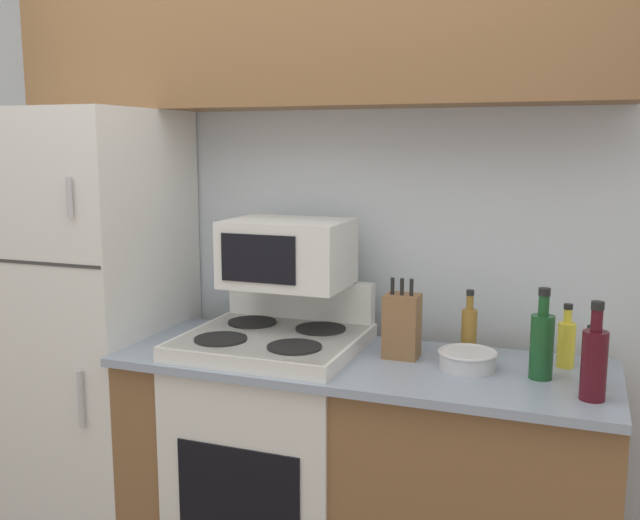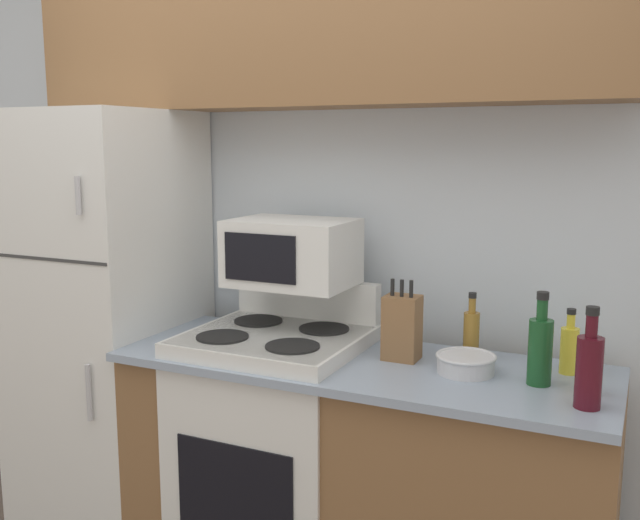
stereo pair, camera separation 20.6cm
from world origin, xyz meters
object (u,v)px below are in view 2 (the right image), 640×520
Objects in this scene: stove at (276,448)px; bottle_hot_sauce at (587,370)px; microwave at (292,252)px; bottle_wine_green at (540,348)px; knife_block at (402,327)px; bottle_vinegar at (471,333)px; refrigerator at (108,321)px; bowl at (466,363)px; bottle_cooking_spray at (569,348)px; bottle_wine_red at (589,369)px.

stove is 1.20m from bottle_hot_sauce.
stove is 0.76m from microwave.
microwave is 1.52× the size of bottle_wine_green.
microwave is 0.52m from knife_block.
bottle_vinegar is at bearing 26.15° from knife_block.
bottle_wine_green is at bearing -0.04° from stove.
refrigerator reaches higher than bowl.
bottle_vinegar is (-0.02, 0.17, 0.06)m from bowl.
refrigerator reaches higher than bottle_hot_sauce.
bottle_hot_sauce is at bearing -28.28° from bottle_vinegar.
bowl is at bearing 177.01° from bottle_wine_green.
stove is at bearing 179.96° from bottle_wine_green.
bottle_vinegar is (0.70, 0.18, 0.49)m from stove.
stove is 5.51× the size of bottle_hot_sauce.
microwave reaches higher than bottle_wine_green.
refrigerator is 1.33m from knife_block.
refrigerator reaches higher than bottle_vinegar.
bottle_hot_sauce is 0.16m from bottle_wine_green.
bottle_cooking_spray is at bearing 24.84° from bowl.
knife_block reaches higher than bottle_cooking_spray.
bottle_cooking_spray is (-0.08, 0.31, -0.03)m from bottle_wine_red.
stove is 4.59× the size of bottle_vinegar.
refrigerator is 8.88× the size of bottle_hot_sauce.
refrigerator is 0.94m from stove.
bottle_hot_sauce is (1.95, -0.09, 0.08)m from refrigerator.
bottle_wine_red is 0.22m from bottle_wine_green.
bottle_cooking_spray reaches higher than bottle_hot_sauce.
bottle_wine_green reaches higher than knife_block.
knife_block is 0.56m from bottle_cooking_spray.
bottle_vinegar is at bearing 4.81° from microwave.
bottle_cooking_spray is (0.33, -0.02, -0.01)m from bottle_vinegar.
knife_block is 1.31× the size of bottle_cooking_spray.
knife_block is at bearing 166.90° from bowl.
bottle_wine_green is at bearing -1.66° from refrigerator.
bottle_wine_red is (1.10, -0.27, -0.23)m from microwave.
knife_block reaches higher than bottle_hot_sauce.
bowl is (0.72, 0.01, 0.43)m from stove.
bottle_wine_red is (0.39, -0.16, 0.08)m from bowl.
microwave is 2.27× the size of bowl.
bowl is 1.00× the size of bottle_hot_sauce.
bottle_cooking_spray is (0.31, 0.14, 0.05)m from bowl.
bottle_wine_red and bottle_wine_green have the same top height.
bottle_hot_sauce is at bearing -69.59° from bottle_cooking_spray.
bottle_vinegar is at bearing 14.28° from stove.
bowl is 0.67× the size of bottle_wine_red.
stove is at bearing 172.29° from bottle_wine_red.
bottle_vinegar is 0.46m from bottle_hot_sauce.
bottle_cooking_spray is at bearing -3.75° from bottle_vinegar.
bottle_vinegar is (0.22, 0.11, -0.02)m from knife_block.
refrigerator is 0.93m from microwave.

